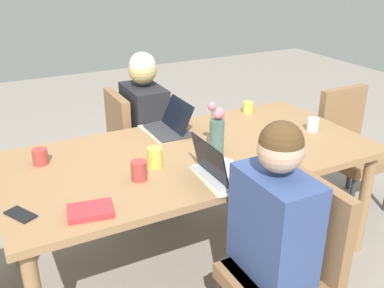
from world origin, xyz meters
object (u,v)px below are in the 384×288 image
at_px(person_far_left_mid, 146,141).
at_px(coffee_mug_far_left, 155,157).
at_px(coffee_mug_near_left, 248,107).
at_px(flower_vase, 217,130).
at_px(laptop_far_left_mid, 171,126).
at_px(book_red_cover, 90,211).
at_px(dining_table, 192,163).
at_px(chair_near_left_near, 292,263).
at_px(coffee_mug_centre_left, 40,157).
at_px(person_near_left_near, 271,256).
at_px(laptop_near_left_near, 220,170).
at_px(coffee_mug_centre_right, 313,125).
at_px(coffee_mug_near_right, 139,171).
at_px(chair_head_right_right_near, 349,143).
at_px(phone_black, 21,215).
at_px(chair_far_left_mid, 134,144).

xyz_separation_m(person_far_left_mid, coffee_mug_far_left, (-0.27, -0.83, 0.28)).
bearing_deg(coffee_mug_near_left, flower_vase, -138.29).
distance_m(laptop_far_left_mid, book_red_cover, 1.03).
relative_size(dining_table, flower_vase, 7.11).
relative_size(chair_near_left_near, coffee_mug_centre_left, 10.35).
xyz_separation_m(person_near_left_near, laptop_near_left_near, (-0.04, 0.42, 0.27)).
bearing_deg(coffee_mug_centre_right, dining_table, 175.64).
xyz_separation_m(coffee_mug_near_left, coffee_mug_near_right, (-1.07, -0.60, 0.01)).
bearing_deg(chair_head_right_right_near, laptop_far_left_mid, 169.16).
distance_m(dining_table, phone_black, 1.02).
relative_size(chair_near_left_near, chair_far_left_mid, 1.00).
xyz_separation_m(laptop_far_left_mid, laptop_near_left_near, (-0.04, -0.69, 0.00)).
bearing_deg(dining_table, coffee_mug_near_right, -155.86).
bearing_deg(book_red_cover, person_far_left_mid, 68.41).
distance_m(chair_near_left_near, coffee_mug_centre_left, 1.43).
bearing_deg(person_near_left_near, laptop_far_left_mid, 89.79).
bearing_deg(flower_vase, book_red_cover, -159.31).
height_order(coffee_mug_near_right, phone_black, coffee_mug_near_right).
bearing_deg(chair_head_right_right_near, book_red_cover, -167.59).
xyz_separation_m(coffee_mug_far_left, book_red_cover, (-0.44, -0.30, -0.04)).
bearing_deg(person_near_left_near, dining_table, 91.38).
bearing_deg(chair_far_left_mid, coffee_mug_centre_left, -142.58).
bearing_deg(chair_far_left_mid, person_far_left_mid, -38.76).
bearing_deg(book_red_cover, phone_black, 165.66).
bearing_deg(dining_table, book_red_cover, -151.75).
bearing_deg(chair_head_right_right_near, coffee_mug_centre_right, -164.69).
xyz_separation_m(laptop_near_left_near, coffee_mug_centre_left, (-0.79, 0.59, -0.00)).
relative_size(book_red_cover, phone_black, 1.33).
height_order(person_near_left_near, coffee_mug_near_left, person_near_left_near).
relative_size(coffee_mug_far_left, phone_black, 0.73).
distance_m(chair_head_right_right_near, coffee_mug_far_left, 1.68).
distance_m(dining_table, laptop_far_left_mid, 0.36).
height_order(person_near_left_near, coffee_mug_far_left, person_near_left_near).
bearing_deg(chair_head_right_right_near, chair_near_left_near, -144.83).
bearing_deg(person_far_left_mid, chair_far_left_mid, 141.24).
height_order(laptop_near_left_near, coffee_mug_centre_right, laptop_near_left_near).
bearing_deg(flower_vase, person_far_left_mid, 98.60).
distance_m(chair_head_right_right_near, coffee_mug_centre_left, 2.22).
relative_size(flower_vase, coffee_mug_near_right, 2.96).
distance_m(person_near_left_near, chair_far_left_mid, 1.58).
height_order(laptop_far_left_mid, laptop_near_left_near, laptop_near_left_near).
bearing_deg(coffee_mug_centre_left, laptop_far_left_mid, 6.72).
height_order(dining_table, person_far_left_mid, person_far_left_mid).
bearing_deg(flower_vase, coffee_mug_centre_right, -0.02).
bearing_deg(chair_far_left_mid, coffee_mug_centre_right, -43.44).
bearing_deg(chair_far_left_mid, laptop_near_left_near, -87.45).
xyz_separation_m(laptop_far_left_mid, coffee_mug_far_left, (-0.29, -0.42, 0.01)).
distance_m(coffee_mug_far_left, phone_black, 0.74).
bearing_deg(phone_black, coffee_mug_far_left, -105.27).
bearing_deg(coffee_mug_centre_right, book_red_cover, -168.59).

